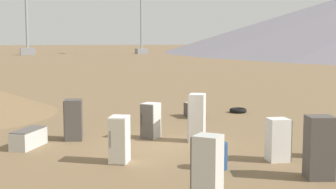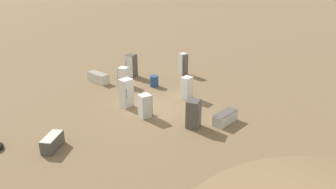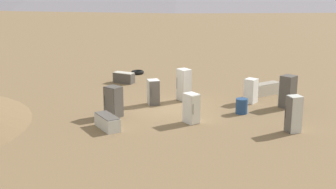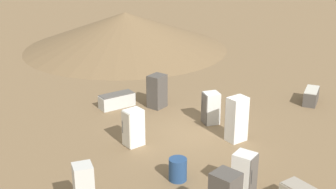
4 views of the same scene
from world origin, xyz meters
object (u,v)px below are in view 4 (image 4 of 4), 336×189
object	(u,v)px
discarded_fridge_1	(311,96)
discarded_fridge_9	(117,100)
discarded_fridge_6	(157,91)
rusty_barrel	(178,169)
discarded_fridge_8	(211,108)
discarded_fridge_5	(237,119)
discarded_fridge_3	(244,173)
discarded_fridge_7	(133,128)

from	to	relation	value
discarded_fridge_1	discarded_fridge_9	xyz separation A→B (m)	(-4.31, 8.72, -0.02)
discarded_fridge_6	rusty_barrel	size ratio (longest dim) A/B	1.98
discarded_fridge_8	rusty_barrel	xyz separation A→B (m)	(-5.17, -0.49, -0.32)
discarded_fridge_5	discarded_fridge_9	world-z (taller)	discarded_fridge_5
discarded_fridge_8	rusty_barrel	size ratio (longest dim) A/B	1.76
discarded_fridge_3	discarded_fridge_5	size ratio (longest dim) A/B	0.75
discarded_fridge_8	discarded_fridge_1	bearing A→B (deg)	-83.33
discarded_fridge_3	discarded_fridge_7	bearing A→B (deg)	-97.14
discarded_fridge_5	discarded_fridge_1	bearing A→B (deg)	9.01
discarded_fridge_3	discarded_fridge_9	distance (m)	9.20
discarded_fridge_7	rusty_barrel	size ratio (longest dim) A/B	1.86
discarded_fridge_5	discarded_fridge_6	distance (m)	5.01
discarded_fridge_3	discarded_fridge_5	world-z (taller)	discarded_fridge_5
discarded_fridge_3	discarded_fridge_5	xyz separation A→B (m)	(3.75, 1.31, 0.24)
discarded_fridge_1	discarded_fridge_3	xyz separation A→B (m)	(-9.34, 1.03, 0.35)
discarded_fridge_7	discarded_fridge_6	bearing A→B (deg)	-49.97
discarded_fridge_1	rusty_barrel	bearing A→B (deg)	70.53
discarded_fridge_9	discarded_fridge_6	bearing A→B (deg)	56.22
discarded_fridge_7	rusty_barrel	world-z (taller)	discarded_fridge_7
discarded_fridge_9	rusty_barrel	distance (m)	7.46
discarded_fridge_3	rusty_barrel	world-z (taller)	discarded_fridge_3
discarded_fridge_3	discarded_fridge_7	world-z (taller)	discarded_fridge_7
rusty_barrel	discarded_fridge_7	bearing A→B (deg)	55.83
discarded_fridge_9	discarded_fridge_1	bearing A→B (deg)	59.32
rusty_barrel	discarded_fridge_1	bearing A→B (deg)	-19.53
discarded_fridge_7	discarded_fridge_9	world-z (taller)	discarded_fridge_7
discarded_fridge_1	discarded_fridge_8	world-z (taller)	discarded_fridge_8
rusty_barrel	discarded_fridge_9	bearing A→B (deg)	45.76
discarded_fridge_1	discarded_fridge_5	world-z (taller)	discarded_fridge_5
discarded_fridge_9	discarded_fridge_5	bearing A→B (deg)	21.59
discarded_fridge_6	discarded_fridge_7	distance (m)	4.24
discarded_fridge_1	discarded_fridge_6	size ratio (longest dim) A/B	0.87
discarded_fridge_5	discarded_fridge_8	distance (m)	1.99
discarded_fridge_5	discarded_fridge_7	bearing A→B (deg)	151.00
discarded_fridge_5	rusty_barrel	world-z (taller)	discarded_fridge_5
discarded_fridge_1	discarded_fridge_9	size ratio (longest dim) A/B	0.79
discarded_fridge_3	discarded_fridge_6	size ratio (longest dim) A/B	0.87
discarded_fridge_1	discarded_fridge_9	distance (m)	9.72
discarded_fridge_5	discarded_fridge_8	bearing A→B (deg)	82.18
discarded_fridge_5	discarded_fridge_9	xyz separation A→B (m)	(1.29, 6.37, -0.62)
discarded_fridge_5	discarded_fridge_7	size ratio (longest dim) A/B	1.24
discarded_fridge_5	rusty_barrel	distance (m)	4.08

